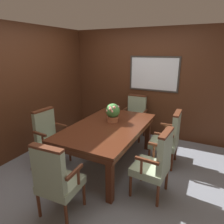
{
  "coord_description": "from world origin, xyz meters",
  "views": [
    {
      "loc": [
        1.48,
        -2.65,
        1.98
      ],
      "look_at": [
        -0.01,
        0.34,
        0.93
      ],
      "focal_mm": 32.0,
      "sensor_mm": 36.0,
      "label": 1
    }
  ],
  "objects_px": {
    "chair_right_far": "(169,137)",
    "chair_head_far": "(135,116)",
    "dining_table": "(108,130)",
    "chair_head_near": "(56,179)",
    "chair_left_near": "(49,135)",
    "chair_right_near": "(156,162)",
    "potted_plant": "(113,112)"
  },
  "relations": [
    {
      "from": "chair_right_far",
      "to": "chair_left_near",
      "type": "relative_size",
      "value": 1.0
    },
    {
      "from": "chair_left_near",
      "to": "chair_right_near",
      "type": "relative_size",
      "value": 1.0
    },
    {
      "from": "dining_table",
      "to": "chair_head_near",
      "type": "distance_m",
      "value": 1.34
    },
    {
      "from": "dining_table",
      "to": "chair_head_near",
      "type": "height_order",
      "value": "chair_head_near"
    },
    {
      "from": "chair_left_near",
      "to": "potted_plant",
      "type": "relative_size",
      "value": 2.98
    },
    {
      "from": "dining_table",
      "to": "chair_right_near",
      "type": "distance_m",
      "value": 1.07
    },
    {
      "from": "potted_plant",
      "to": "chair_head_near",
      "type": "bearing_deg",
      "value": -89.35
    },
    {
      "from": "chair_right_far",
      "to": "chair_right_near",
      "type": "bearing_deg",
      "value": -0.33
    },
    {
      "from": "chair_head_near",
      "to": "chair_left_near",
      "type": "relative_size",
      "value": 1.0
    },
    {
      "from": "chair_head_near",
      "to": "chair_head_far",
      "type": "height_order",
      "value": "same"
    },
    {
      "from": "chair_head_far",
      "to": "chair_right_near",
      "type": "height_order",
      "value": "same"
    },
    {
      "from": "chair_head_near",
      "to": "chair_right_far",
      "type": "bearing_deg",
      "value": -121.15
    },
    {
      "from": "chair_head_far",
      "to": "potted_plant",
      "type": "xyz_separation_m",
      "value": [
        -0.03,
        -1.11,
        0.39
      ]
    },
    {
      "from": "dining_table",
      "to": "chair_right_near",
      "type": "xyz_separation_m",
      "value": [
        0.96,
        -0.44,
        -0.12
      ]
    },
    {
      "from": "chair_head_near",
      "to": "chair_right_far",
      "type": "relative_size",
      "value": 1.0
    },
    {
      "from": "chair_right_far",
      "to": "potted_plant",
      "type": "height_order",
      "value": "potted_plant"
    },
    {
      "from": "chair_head_near",
      "to": "chair_left_near",
      "type": "height_order",
      "value": "same"
    },
    {
      "from": "chair_head_far",
      "to": "chair_head_near",
      "type": "bearing_deg",
      "value": -91.89
    },
    {
      "from": "dining_table",
      "to": "chair_left_near",
      "type": "relative_size",
      "value": 1.92
    },
    {
      "from": "chair_head_far",
      "to": "chair_right_near",
      "type": "distance_m",
      "value": 2.0
    },
    {
      "from": "chair_left_near",
      "to": "chair_head_near",
      "type": "bearing_deg",
      "value": -128.83
    },
    {
      "from": "chair_right_far",
      "to": "chair_head_far",
      "type": "relative_size",
      "value": 1.0
    },
    {
      "from": "chair_right_near",
      "to": "dining_table",
      "type": "bearing_deg",
      "value": -110.57
    },
    {
      "from": "chair_left_near",
      "to": "potted_plant",
      "type": "bearing_deg",
      "value": -51.42
    },
    {
      "from": "chair_right_far",
      "to": "chair_right_near",
      "type": "relative_size",
      "value": 1.0
    },
    {
      "from": "chair_right_far",
      "to": "chair_head_far",
      "type": "bearing_deg",
      "value": -133.46
    },
    {
      "from": "dining_table",
      "to": "chair_head_near",
      "type": "bearing_deg",
      "value": -89.94
    },
    {
      "from": "dining_table",
      "to": "chair_left_near",
      "type": "xyz_separation_m",
      "value": [
        -0.96,
        -0.42,
        -0.12
      ]
    },
    {
      "from": "dining_table",
      "to": "chair_right_near",
      "type": "bearing_deg",
      "value": -24.76
    },
    {
      "from": "chair_head_near",
      "to": "chair_right_near",
      "type": "xyz_separation_m",
      "value": [
        0.96,
        0.89,
        0.0
      ]
    },
    {
      "from": "dining_table",
      "to": "chair_head_near",
      "type": "xyz_separation_m",
      "value": [
        0.0,
        -1.33,
        -0.12
      ]
    },
    {
      "from": "dining_table",
      "to": "chair_right_near",
      "type": "relative_size",
      "value": 1.92
    }
  ]
}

